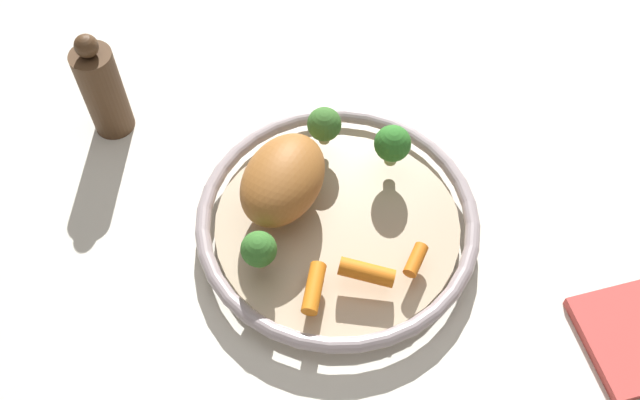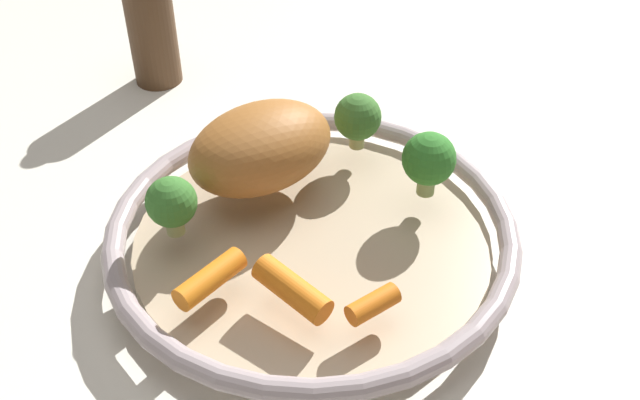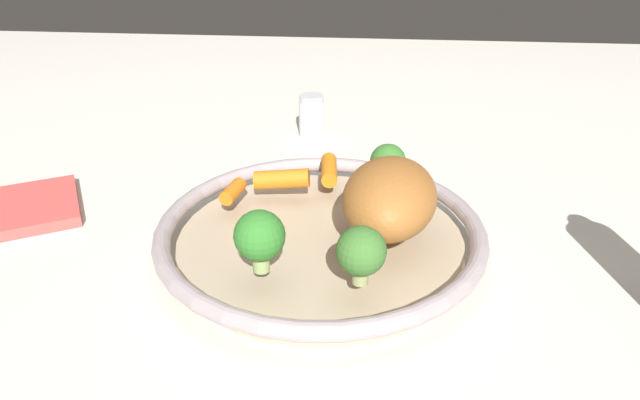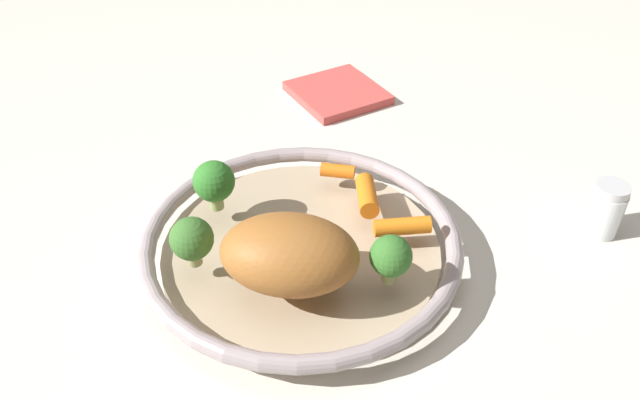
% 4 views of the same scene
% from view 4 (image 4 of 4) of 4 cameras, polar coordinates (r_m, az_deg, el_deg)
% --- Properties ---
extents(ground_plane, '(2.24, 2.24, 0.00)m').
position_cam_4_polar(ground_plane, '(0.72, -1.67, -5.42)').
color(ground_plane, silver).
extents(serving_bowl, '(0.35, 0.35, 0.04)m').
position_cam_4_polar(serving_bowl, '(0.70, -1.70, -4.16)').
color(serving_bowl, tan).
rests_on(serving_bowl, ground_plane).
extents(roast_chicken_piece, '(0.11, 0.15, 0.07)m').
position_cam_4_polar(roast_chicken_piece, '(0.61, -2.77, -4.89)').
color(roast_chicken_piece, '#A0612B').
rests_on(roast_chicken_piece, serving_bowl).
extents(baby_carrot_right, '(0.02, 0.04, 0.02)m').
position_cam_4_polar(baby_carrot_right, '(0.77, 1.61, 2.64)').
color(baby_carrot_right, orange).
rests_on(baby_carrot_right, serving_bowl).
extents(baby_carrot_near_rim, '(0.02, 0.06, 0.02)m').
position_cam_4_polar(baby_carrot_near_rim, '(0.69, 7.37, -2.12)').
color(baby_carrot_near_rim, orange).
rests_on(baby_carrot_near_rim, serving_bowl).
extents(baby_carrot_center, '(0.07, 0.02, 0.03)m').
position_cam_4_polar(baby_carrot_center, '(0.73, 4.26, 0.43)').
color(baby_carrot_center, orange).
rests_on(baby_carrot_center, serving_bowl).
extents(broccoli_floret_mid, '(0.05, 0.05, 0.06)m').
position_cam_4_polar(broccoli_floret_mid, '(0.71, -9.54, 1.61)').
color(broccoli_floret_mid, '#95AB66').
rests_on(broccoli_floret_mid, serving_bowl).
extents(broccoli_floret_edge, '(0.04, 0.04, 0.06)m').
position_cam_4_polar(broccoli_floret_edge, '(0.65, -11.49, -3.49)').
color(broccoli_floret_edge, tan).
rests_on(broccoli_floret_edge, serving_bowl).
extents(broccoli_floret_small, '(0.04, 0.04, 0.05)m').
position_cam_4_polar(broccoli_floret_small, '(0.62, 6.41, -5.11)').
color(broccoli_floret_small, '#9AA666').
rests_on(broccoli_floret_small, serving_bowl).
extents(salt_shaker, '(0.04, 0.04, 0.07)m').
position_cam_4_polar(salt_shaker, '(0.81, 24.34, -0.76)').
color(salt_shaker, silver).
rests_on(salt_shaker, ground_plane).
extents(dish_towel, '(0.18, 0.18, 0.01)m').
position_cam_4_polar(dish_towel, '(1.02, 1.58, 9.63)').
color(dish_towel, '#D14C47').
rests_on(dish_towel, ground_plane).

